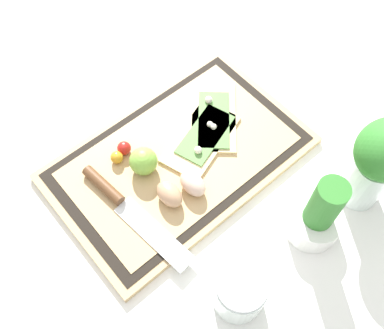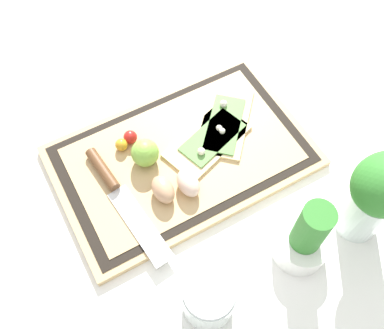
{
  "view_description": "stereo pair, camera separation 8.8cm",
  "coord_description": "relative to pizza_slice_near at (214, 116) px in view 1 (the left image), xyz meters",
  "views": [
    {
      "loc": [
        0.28,
        0.37,
        0.8
      ],
      "look_at": [
        0.0,
        0.04,
        0.04
      ],
      "focal_mm": 42.0,
      "sensor_mm": 36.0,
      "label": 1
    },
    {
      "loc": [
        0.21,
        0.42,
        0.8
      ],
      "look_at": [
        0.0,
        0.04,
        0.04
      ],
      "focal_mm": 42.0,
      "sensor_mm": 36.0,
      "label": 2
    }
  ],
  "objects": [
    {
      "name": "knife",
      "position": [
        0.27,
        0.03,
        0.0
      ],
      "size": [
        0.06,
        0.28,
        0.02
      ],
      "color": "silver",
      "rests_on": "cutting_board"
    },
    {
      "name": "pizza_slice_near",
      "position": [
        0.0,
        0.0,
        0.0
      ],
      "size": [
        0.19,
        0.2,
        0.02
      ],
      "color": "beige",
      "rests_on": "cutting_board"
    },
    {
      "name": "cherry_tomato_red",
      "position": [
        0.19,
        -0.05,
        0.01
      ],
      "size": [
        0.03,
        0.03,
        0.03
      ],
      "primitive_type": "sphere",
      "color": "red",
      "rests_on": "cutting_board"
    },
    {
      "name": "egg_brown",
      "position": [
        0.19,
        0.09,
        0.01
      ],
      "size": [
        0.04,
        0.06,
        0.04
      ],
      "primitive_type": "ellipsoid",
      "color": "tan",
      "rests_on": "cutting_board"
    },
    {
      "name": "herb_pot",
      "position": [
        0.02,
        0.3,
        0.03
      ],
      "size": [
        0.1,
        0.1,
        0.17
      ],
      "color": "white",
      "rests_on": "ground_plane"
    },
    {
      "name": "sauce_jar",
      "position": [
        0.22,
        0.31,
        0.02
      ],
      "size": [
        0.09,
        0.09,
        0.09
      ],
      "color": "silver",
      "rests_on": "ground_plane"
    },
    {
      "name": "pizza_slice_far",
      "position": [
        0.06,
        0.03,
        0.0
      ],
      "size": [
        0.2,
        0.14,
        0.02
      ],
      "color": "beige",
      "rests_on": "cutting_board"
    },
    {
      "name": "herb_glass",
      "position": [
        -0.1,
        0.31,
        0.11
      ],
      "size": [
        0.12,
        0.11,
        0.22
      ],
      "color": "silver",
      "rests_on": "ground_plane"
    },
    {
      "name": "egg_pink",
      "position": [
        0.14,
        0.1,
        0.01
      ],
      "size": [
        0.04,
        0.06,
        0.04
      ],
      "primitive_type": "ellipsoid",
      "color": "beige",
      "rests_on": "cutting_board"
    },
    {
      "name": "ground_plane",
      "position": [
        0.12,
        0.02,
        -0.03
      ],
      "size": [
        6.0,
        6.0,
        0.0
      ],
      "primitive_type": "plane",
      "color": "white"
    },
    {
      "name": "lime",
      "position": [
        0.19,
        0.0,
        0.02
      ],
      "size": [
        0.06,
        0.06,
        0.06
      ],
      "primitive_type": "sphere",
      "color": "#7FB742",
      "rests_on": "cutting_board"
    },
    {
      "name": "cherry_tomato_yellow",
      "position": [
        0.22,
        -0.05,
        0.01
      ],
      "size": [
        0.03,
        0.03,
        0.03
      ],
      "primitive_type": "sphere",
      "color": "gold",
      "rests_on": "cutting_board"
    },
    {
      "name": "cutting_board",
      "position": [
        0.12,
        0.02,
        -0.02
      ],
      "size": [
        0.51,
        0.32,
        0.02
      ],
      "color": "tan",
      "rests_on": "ground_plane"
    }
  ]
}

